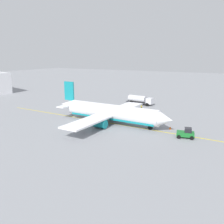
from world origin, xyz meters
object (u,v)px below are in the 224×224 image
Objects in this scene: fuel_tanker at (140,100)px; refueling_worker at (141,108)px; pushback_tug at (186,133)px; airplane at (110,113)px; safety_cone_nose at (170,128)px.

refueling_worker is at bearing -63.83° from fuel_tanker.
refueling_worker is at bearing 133.36° from pushback_tug.
airplane is 19.21× the size of refueling_worker.
fuel_tanker is (-2.99, 25.97, -1.06)m from airplane.
fuel_tanker is 9.34m from refueling_worker.
pushback_tug is 6.33m from safety_cone_nose.
fuel_tanker is 15.02× the size of safety_cone_nose.
airplane reaches higher than pushback_tug.
safety_cone_nose is at bearing 136.93° from pushback_tug.
refueling_worker reaches higher than safety_cone_nose.
pushback_tug reaches higher than safety_cone_nose.
airplane is 26.16m from fuel_tanker.
airplane reaches higher than fuel_tanker.
airplane is at bearing -83.42° from fuel_tanker.
fuel_tanker is 35.77m from pushback_tug.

